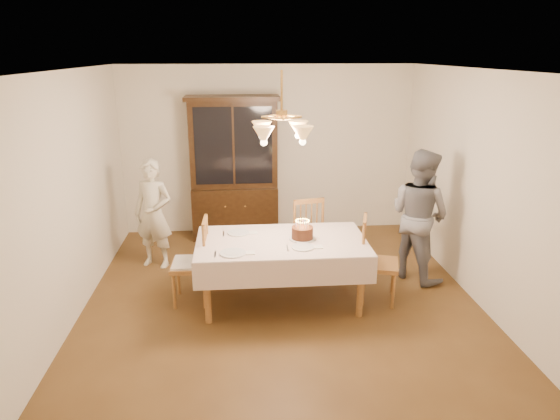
{
  "coord_description": "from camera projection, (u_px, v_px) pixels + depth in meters",
  "views": [
    {
      "loc": [
        -0.45,
        -5.2,
        2.78
      ],
      "look_at": [
        0.0,
        0.2,
        1.05
      ],
      "focal_mm": 32.0,
      "sensor_mm": 36.0,
      "label": 1
    }
  ],
  "objects": [
    {
      "name": "birthday_cake",
      "position": [
        302.0,
        233.0,
        5.6
      ],
      "size": [
        0.3,
        0.3,
        0.23
      ],
      "color": "white",
      "rests_on": "dining_table"
    },
    {
      "name": "dining_table",
      "position": [
        281.0,
        246.0,
        5.61
      ],
      "size": [
        1.9,
        1.1,
        0.76
      ],
      "color": "#955F2B",
      "rests_on": "ground"
    },
    {
      "name": "elderly_woman",
      "position": [
        153.0,
        214.0,
        6.58
      ],
      "size": [
        0.62,
        0.51,
        1.46
      ],
      "primitive_type": "imported",
      "rotation": [
        0.0,
        0.0,
        -0.36
      ],
      "color": "#EBE3C6",
      "rests_on": "ground"
    },
    {
      "name": "chandelier",
      "position": [
        282.0,
        132.0,
        5.22
      ],
      "size": [
        0.62,
        0.62,
        0.73
      ],
      "color": "#BF8C3F",
      "rests_on": "ground"
    },
    {
      "name": "chair_far_side",
      "position": [
        304.0,
        235.0,
        6.62
      ],
      "size": [
        0.51,
        0.5,
        1.0
      ],
      "color": "#955F2B",
      "rests_on": "ground"
    },
    {
      "name": "chair_right_end",
      "position": [
        378.0,
        265.0,
        5.72
      ],
      "size": [
        0.53,
        0.54,
        1.0
      ],
      "color": "#955F2B",
      "rests_on": "ground"
    },
    {
      "name": "ground",
      "position": [
        281.0,
        301.0,
        5.82
      ],
      "size": [
        5.0,
        5.0,
        0.0
      ],
      "primitive_type": "plane",
      "color": "#513517",
      "rests_on": "ground"
    },
    {
      "name": "adult_in_grey",
      "position": [
        419.0,
        215.0,
        6.21
      ],
      "size": [
        0.97,
        1.02,
        1.66
      ],
      "primitive_type": "imported",
      "rotation": [
        0.0,
        0.0,
        2.16
      ],
      "color": "slate",
      "rests_on": "ground"
    },
    {
      "name": "place_setting_near_left",
      "position": [
        234.0,
        253.0,
        5.21
      ],
      "size": [
        0.42,
        0.27,
        0.02
      ],
      "color": "white",
      "rests_on": "dining_table"
    },
    {
      "name": "place_setting_far_left",
      "position": [
        240.0,
        233.0,
        5.79
      ],
      "size": [
        0.4,
        0.25,
        0.02
      ],
      "color": "white",
      "rests_on": "dining_table"
    },
    {
      "name": "place_setting_near_right",
      "position": [
        304.0,
        247.0,
        5.37
      ],
      "size": [
        0.39,
        0.24,
        0.02
      ],
      "color": "white",
      "rests_on": "dining_table"
    },
    {
      "name": "chair_left_end",
      "position": [
        191.0,
        265.0,
        5.69
      ],
      "size": [
        0.43,
        0.45,
        1.0
      ],
      "color": "#955F2B",
      "rests_on": "ground"
    },
    {
      "name": "room_shell",
      "position": [
        282.0,
        168.0,
        5.34
      ],
      "size": [
        5.0,
        5.0,
        5.0
      ],
      "color": "white",
      "rests_on": "ground"
    },
    {
      "name": "china_hutch",
      "position": [
        234.0,
        171.0,
        7.6
      ],
      "size": [
        1.38,
        0.54,
        2.16
      ],
      "color": "black",
      "rests_on": "ground"
    }
  ]
}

